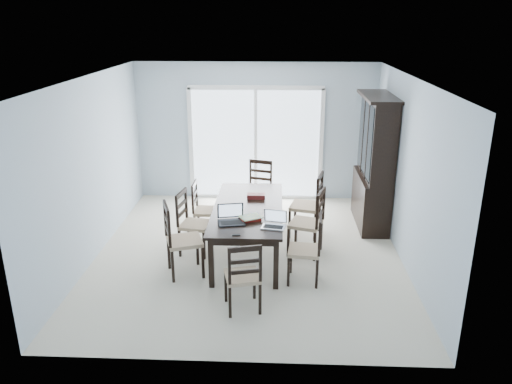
% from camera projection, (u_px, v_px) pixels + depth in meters
% --- Properties ---
extents(floor, '(5.00, 5.00, 0.00)m').
position_uv_depth(floor, '(248.00, 253.00, 7.51)').
color(floor, beige).
rests_on(floor, ground).
extents(ceiling, '(5.00, 5.00, 0.00)m').
position_uv_depth(ceiling, '(247.00, 78.00, 6.64)').
color(ceiling, white).
rests_on(ceiling, back_wall).
extents(back_wall, '(4.50, 0.02, 2.60)m').
position_uv_depth(back_wall, '(256.00, 132.00, 9.43)').
color(back_wall, '#A8BAC8').
rests_on(back_wall, floor).
extents(wall_left, '(0.02, 5.00, 2.60)m').
position_uv_depth(wall_left, '(92.00, 169.00, 7.17)').
color(wall_left, '#A8BAC8').
rests_on(wall_left, floor).
extents(wall_right, '(0.02, 5.00, 2.60)m').
position_uv_depth(wall_right, '(408.00, 173.00, 6.98)').
color(wall_right, '#A8BAC8').
rests_on(wall_right, floor).
extents(balcony, '(4.50, 2.00, 0.10)m').
position_uv_depth(balcony, '(258.00, 183.00, 10.82)').
color(balcony, gray).
rests_on(balcony, ground).
extents(railing, '(4.50, 0.06, 1.10)m').
position_uv_depth(railing, '(260.00, 145.00, 11.56)').
color(railing, '#99999E').
rests_on(railing, balcony).
extents(dining_table, '(1.00, 2.20, 0.75)m').
position_uv_depth(dining_table, '(248.00, 212.00, 7.28)').
color(dining_table, black).
rests_on(dining_table, floor).
extents(china_hutch, '(0.50, 1.38, 2.20)m').
position_uv_depth(china_hutch, '(374.00, 164.00, 8.24)').
color(china_hutch, black).
rests_on(china_hutch, floor).
extents(sliding_door, '(2.52, 0.05, 2.18)m').
position_uv_depth(sliding_door, '(256.00, 144.00, 9.48)').
color(sliding_door, silver).
rests_on(sliding_door, floor).
extents(chair_left_near, '(0.59, 0.58, 1.20)m').
position_uv_depth(chair_left_near, '(176.00, 232.00, 6.70)').
color(chair_left_near, black).
rests_on(chair_left_near, floor).
extents(chair_left_mid, '(0.49, 0.48, 1.11)m').
position_uv_depth(chair_left_mid, '(189.00, 216.00, 7.38)').
color(chair_left_mid, black).
rests_on(chair_left_mid, floor).
extents(chair_left_far, '(0.41, 0.40, 1.05)m').
position_uv_depth(chair_left_far, '(201.00, 203.00, 7.95)').
color(chair_left_far, black).
rests_on(chair_left_far, floor).
extents(chair_right_near, '(0.46, 0.45, 1.09)m').
position_uv_depth(chair_right_near, '(311.00, 242.00, 6.54)').
color(chair_right_near, black).
rests_on(chair_right_near, floor).
extents(chair_right_mid, '(0.57, 0.56, 1.17)m').
position_uv_depth(chair_right_mid, '(313.00, 216.00, 7.29)').
color(chair_right_mid, black).
rests_on(chair_right_mid, floor).
extents(chair_right_far, '(0.56, 0.55, 1.21)m').
position_uv_depth(chair_right_far, '(312.00, 198.00, 7.93)').
color(chair_right_far, black).
rests_on(chair_right_far, floor).
extents(chair_end_near, '(0.48, 0.49, 1.06)m').
position_uv_depth(chair_end_near, '(244.00, 270.00, 5.84)').
color(chair_end_near, black).
rests_on(chair_end_near, floor).
extents(chair_end_far, '(0.53, 0.54, 1.14)m').
position_uv_depth(chair_end_far, '(259.00, 182.00, 8.80)').
color(chair_end_far, black).
rests_on(chair_end_far, floor).
extents(laptop_dark, '(0.40, 0.31, 0.24)m').
position_uv_depth(laptop_dark, '(232.00, 219.00, 6.66)').
color(laptop_dark, black).
rests_on(laptop_dark, dining_table).
extents(laptop_silver, '(0.35, 0.27, 0.21)m').
position_uv_depth(laptop_silver, '(274.00, 224.00, 6.54)').
color(laptop_silver, '#B3B3B6').
rests_on(laptop_silver, dining_table).
extents(book_stack, '(0.36, 0.33, 0.05)m').
position_uv_depth(book_stack, '(250.00, 218.00, 6.80)').
color(book_stack, maroon).
rests_on(book_stack, dining_table).
extents(cell_phone, '(0.11, 0.06, 0.01)m').
position_uv_depth(cell_phone, '(236.00, 235.00, 6.32)').
color(cell_phone, black).
rests_on(cell_phone, dining_table).
extents(game_box, '(0.27, 0.14, 0.07)m').
position_uv_depth(game_box, '(256.00, 196.00, 7.60)').
color(game_box, '#521018').
rests_on(game_box, dining_table).
extents(hot_tub, '(1.99, 1.80, 0.98)m').
position_uv_depth(hot_tub, '(218.00, 158.00, 10.75)').
color(hot_tub, maroon).
rests_on(hot_tub, balcony).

